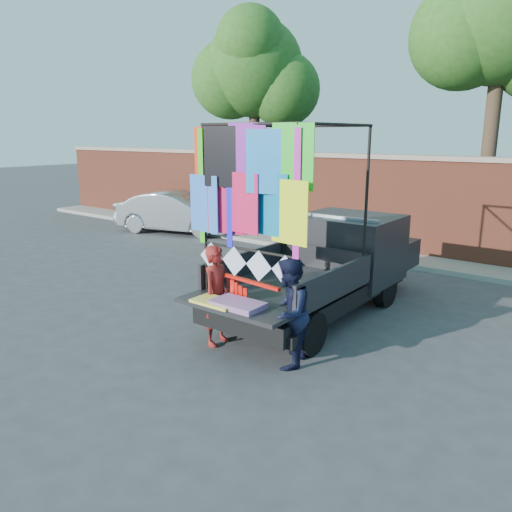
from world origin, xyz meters
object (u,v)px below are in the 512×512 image
Objects in this scene: sedan at (177,212)px; woman at (217,296)px; man at (288,313)px; pickup_truck at (334,263)px.

sedan is 9.08m from woman.
sedan is at bearing 44.70° from woman.
man is (8.24, -5.79, 0.11)m from sedan.
man is (1.27, 0.02, 0.00)m from woman.
man is at bearing -142.19° from sedan.
sedan is 2.60× the size of man.
man is (0.72, -2.56, -0.06)m from pickup_truck.
man reaches higher than sedan.
woman is at bearing -107.70° from man.
woman is 1.27m from man.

